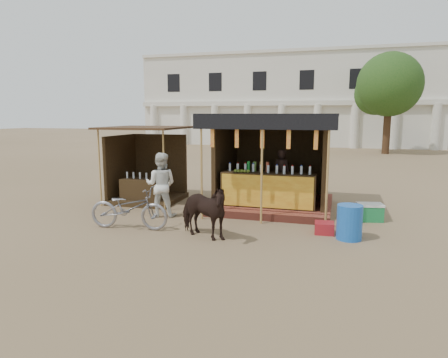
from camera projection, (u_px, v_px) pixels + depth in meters
ground at (204, 238)px, 9.02m from camera, size 120.00×120.00×0.00m
main_stall at (273, 174)px, 11.76m from camera, size 3.60×3.61×2.78m
secondary_stall at (144, 174)px, 12.82m from camera, size 2.40×2.40×2.38m
cow at (202, 211)px, 8.91m from camera, size 1.62×1.18×1.24m
motorbike at (129, 208)px, 9.66m from camera, size 2.02×0.86×1.03m
bystander at (161, 185)px, 10.83m from camera, size 0.94×0.78×1.75m
blue_barrel at (349, 222)px, 8.86m from camera, size 0.69×0.69×0.78m
red_crate at (324, 228)px, 9.34m from camera, size 0.46×0.45×0.26m
cooler at (370, 212)px, 10.44m from camera, size 0.71×0.56×0.46m
background_building at (287, 101)px, 37.32m from camera, size 26.00×7.45×8.18m
tree at (386, 87)px, 27.68m from camera, size 4.50×4.40×7.00m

